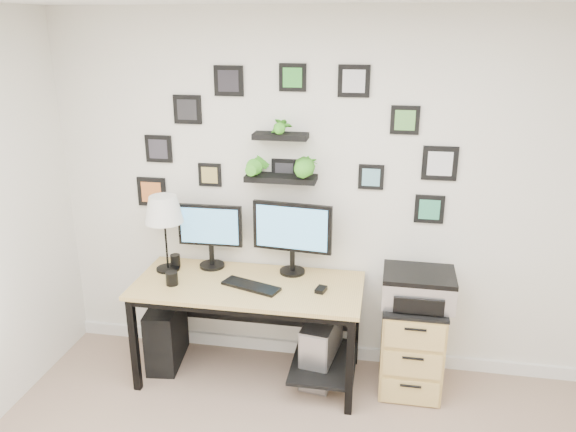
% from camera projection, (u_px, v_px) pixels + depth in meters
% --- Properties ---
extents(room, '(4.00, 4.00, 4.00)m').
position_uv_depth(room, '(321.00, 349.00, 4.41)').
color(room, tan).
rests_on(room, ground).
extents(desk, '(1.60, 0.70, 0.75)m').
position_uv_depth(desk, '(254.00, 298.00, 4.00)').
color(desk, tan).
rests_on(desk, ground).
extents(monitor_left, '(0.48, 0.19, 0.49)m').
position_uv_depth(monitor_left, '(210.00, 231.00, 4.11)').
color(monitor_left, black).
rests_on(monitor_left, desk).
extents(monitor_right, '(0.58, 0.20, 0.54)m').
position_uv_depth(monitor_right, '(292.00, 232.00, 4.00)').
color(monitor_right, black).
rests_on(monitor_right, desk).
extents(keyboard, '(0.44, 0.26, 0.02)m').
position_uv_depth(keyboard, '(251.00, 286.00, 3.87)').
color(keyboard, black).
rests_on(keyboard, desk).
extents(mouse, '(0.08, 0.11, 0.03)m').
position_uv_depth(mouse, '(321.00, 290.00, 3.81)').
color(mouse, black).
rests_on(mouse, desk).
extents(table_lamp, '(0.28, 0.28, 0.57)m').
position_uv_depth(table_lamp, '(164.00, 211.00, 4.01)').
color(table_lamp, black).
rests_on(table_lamp, desk).
extents(mug, '(0.08, 0.08, 0.10)m').
position_uv_depth(mug, '(172.00, 278.00, 3.90)').
color(mug, black).
rests_on(mug, desk).
extents(pen_cup, '(0.07, 0.07, 0.09)m').
position_uv_depth(pen_cup, '(175.00, 261.00, 4.20)').
color(pen_cup, black).
rests_on(pen_cup, desk).
extents(pc_tower_black, '(0.27, 0.50, 0.48)m').
position_uv_depth(pc_tower_black, '(167.00, 333.00, 4.28)').
color(pc_tower_black, black).
rests_on(pc_tower_black, ground).
extents(pc_tower_grey, '(0.28, 0.50, 0.47)m').
position_uv_depth(pc_tower_grey, '(321.00, 348.00, 4.09)').
color(pc_tower_grey, gray).
rests_on(pc_tower_grey, ground).
extents(file_cabinet, '(0.43, 0.53, 0.67)m').
position_uv_depth(file_cabinet, '(411.00, 344.00, 3.96)').
color(file_cabinet, tan).
rests_on(file_cabinet, ground).
extents(printer, '(0.48, 0.40, 0.22)m').
position_uv_depth(printer, '(418.00, 287.00, 3.81)').
color(printer, silver).
rests_on(printer, file_cabinet).
extents(wall_decor, '(2.32, 0.18, 1.07)m').
position_uv_depth(wall_decor, '(285.00, 149.00, 3.88)').
color(wall_decor, black).
rests_on(wall_decor, ground).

